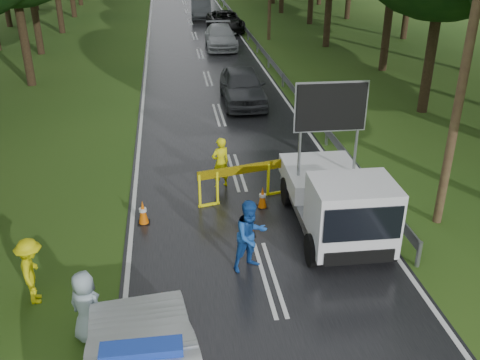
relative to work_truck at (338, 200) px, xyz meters
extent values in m
plane|color=#244714|center=(-2.14, -1.75, -1.04)|extent=(160.00, 160.00, 0.00)
cube|color=black|center=(-2.14, 28.25, -1.03)|extent=(7.00, 140.00, 0.02)
cylinder|color=gray|center=(1.56, -1.75, -0.69)|extent=(0.12, 0.12, 0.70)
cube|color=gray|center=(1.56, 28.25, -0.49)|extent=(0.05, 60.00, 0.30)
cylinder|color=#432B1F|center=(3.06, 0.25, 3.96)|extent=(0.24, 0.24, 10.00)
cube|color=#1938A5|center=(-4.89, -5.63, 0.73)|extent=(1.29, 0.48, 0.17)
cube|color=gray|center=(0.01, 0.64, -0.49)|extent=(2.08, 4.23, 0.25)
cube|color=white|center=(0.03, 1.64, -0.09)|extent=(2.14, 2.43, 0.55)
cube|color=white|center=(-0.02, -1.16, 0.21)|extent=(2.03, 1.63, 1.70)
cube|color=black|center=(-0.04, -1.98, 0.41)|extent=(1.85, 0.08, 0.85)
cube|color=black|center=(0.02, 1.24, 2.15)|extent=(1.90, 0.16, 1.30)
cylinder|color=black|center=(-0.97, -1.34, -0.62)|extent=(0.30, 0.84, 0.84)
cylinder|color=black|center=(0.92, -1.38, -0.62)|extent=(0.30, 0.84, 0.84)
cylinder|color=black|center=(-0.91, 1.85, -0.62)|extent=(0.30, 0.84, 0.84)
cylinder|color=black|center=(0.98, 1.82, -0.62)|extent=(0.30, 0.84, 0.84)
cube|color=#FBF50D|center=(-3.53, 1.95, -0.50)|extent=(0.08, 0.08, 1.09)
cube|color=#FBF50D|center=(-2.99, 2.07, -0.50)|extent=(0.08, 0.08, 1.09)
cube|color=#FBF50D|center=(-1.40, 2.42, -0.50)|extent=(0.08, 0.08, 1.09)
cube|color=#FBF50D|center=(-0.87, 2.54, -0.50)|extent=(0.08, 0.08, 1.09)
cube|color=#F2CC00|center=(-2.20, 2.25, -0.01)|extent=(2.78, 0.67, 0.27)
imported|color=#EEEB0C|center=(-2.77, 3.25, -0.21)|extent=(0.72, 0.61, 1.67)
imported|color=#194DA6|center=(-2.51, -1.25, -0.13)|extent=(1.10, 1.01, 1.83)
imported|color=#D1CC0B|center=(-7.43, -1.85, -0.25)|extent=(0.75, 1.10, 1.58)
imported|color=#8DA0A9|center=(-6.11, -3.25, -0.24)|extent=(0.93, 0.83, 1.60)
imported|color=#393B3F|center=(-0.87, 11.85, -0.23)|extent=(2.01, 4.79, 1.62)
imported|color=#AEB1B7|center=(-0.62, 24.06, -0.32)|extent=(2.15, 5.02, 1.44)
imported|color=black|center=(0.36, 30.06, -0.30)|extent=(2.64, 5.39, 1.48)
imported|color=#3F4347|center=(-1.08, 36.06, -0.25)|extent=(1.93, 4.88, 1.58)
cube|color=black|center=(-4.64, -2.75, -1.03)|extent=(0.30, 0.30, 0.03)
cone|color=#E86207|center=(-4.64, -2.75, -0.72)|extent=(0.25, 0.25, 0.62)
cube|color=black|center=(-2.33, 0.25, -1.03)|extent=(0.37, 0.37, 0.03)
cone|color=#E86207|center=(-2.33, 0.25, -0.64)|extent=(0.30, 0.30, 0.76)
cube|color=black|center=(-1.70, 1.71, -1.03)|extent=(0.32, 0.32, 0.03)
cone|color=#E86207|center=(-1.70, 1.71, -0.69)|extent=(0.26, 0.26, 0.66)
cube|color=black|center=(-5.16, 1.25, -1.03)|extent=(0.34, 0.34, 0.03)
cone|color=#E86207|center=(-5.16, 1.25, -0.67)|extent=(0.28, 0.28, 0.71)
cube|color=black|center=(0.26, 2.75, -1.03)|extent=(0.37, 0.37, 0.03)
cone|color=#E86207|center=(0.26, 2.75, -0.64)|extent=(0.30, 0.30, 0.75)
camera|label=1|loc=(-4.23, -11.98, 6.62)|focal=40.00mm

